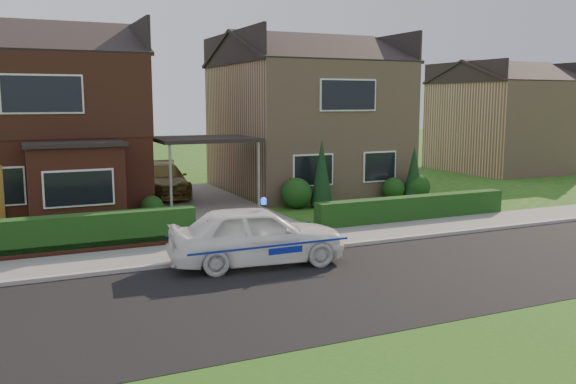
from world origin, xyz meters
TOP-DOWN VIEW (x-y plane):
  - ground at (0.00, 0.00)m, footprint 120.00×120.00m
  - road at (0.00, 0.00)m, footprint 60.00×6.00m
  - kerb at (0.00, 3.05)m, footprint 60.00×0.16m
  - sidewalk at (0.00, 4.10)m, footprint 60.00×2.00m
  - grass_verge at (0.00, -5.00)m, footprint 60.00×4.00m
  - driveway at (0.00, 11.00)m, footprint 3.80×12.00m
  - house_left at (-5.78, 13.90)m, footprint 7.50×9.53m
  - house_right at (5.80, 13.99)m, footprint 7.50×8.06m
  - carport_link at (0.00, 10.95)m, footprint 3.80×3.00m
  - dwarf_wall at (-5.80, 5.30)m, footprint 7.70×0.25m
  - hedge_left at (-5.80, 5.45)m, footprint 7.50×0.55m
  - hedge_right at (5.80, 5.35)m, footprint 7.50×0.55m
  - shrub_left_mid at (-4.00, 9.30)m, footprint 1.32×1.32m
  - shrub_left_near at (-2.40, 9.60)m, footprint 0.84×0.84m
  - shrub_right_near at (3.20, 9.40)m, footprint 1.20×1.20m
  - shrub_right_mid at (7.80, 9.50)m, footprint 0.96×0.96m
  - shrub_right_far at (8.80, 9.20)m, footprint 1.08×1.08m
  - conifer_a at (4.20, 9.20)m, footprint 0.90×0.90m
  - conifer_b at (8.60, 9.20)m, footprint 0.90×0.90m
  - neighbour_right at (20.00, 16.00)m, footprint 6.50×7.00m
  - police_car at (-1.25, 2.40)m, footprint 4.15×4.69m
  - driveway_car at (-1.00, 13.97)m, footprint 2.38×4.90m
  - potted_plant_a at (-4.63, 9.00)m, footprint 0.45×0.32m
  - potted_plant_b at (-4.07, 6.19)m, footprint 0.51×0.47m
  - potted_plant_c at (-6.95, 7.07)m, footprint 0.60×0.60m

SIDE VIEW (x-z plane):
  - ground at x=0.00m, z-range 0.00..0.00m
  - road at x=0.00m, z-range -0.01..0.01m
  - grass_verge at x=0.00m, z-range -0.01..0.01m
  - hedge_left at x=-5.80m, z-range -0.45..0.45m
  - hedge_right at x=5.80m, z-range -0.40..0.40m
  - sidewalk at x=0.00m, z-range 0.00..0.10m
  - kerb at x=0.00m, z-range 0.00..0.12m
  - driveway at x=0.00m, z-range 0.00..0.12m
  - dwarf_wall at x=-5.80m, z-range 0.00..0.36m
  - potted_plant_b at x=-4.07m, z-range 0.00..0.74m
  - potted_plant_c at x=-6.95m, z-range 0.00..0.77m
  - potted_plant_a at x=-4.63m, z-range 0.00..0.82m
  - shrub_left_near at x=-2.40m, z-range 0.00..0.84m
  - shrub_right_mid at x=7.80m, z-range 0.00..0.96m
  - shrub_right_far at x=8.80m, z-range 0.00..1.08m
  - shrub_right_near at x=3.20m, z-range 0.00..1.20m
  - shrub_left_mid at x=-4.00m, z-range 0.00..1.32m
  - police_car at x=-1.25m, z-range -0.08..1.62m
  - driveway_car at x=-1.00m, z-range 0.12..1.50m
  - conifer_b at x=8.60m, z-range 0.00..2.20m
  - conifer_a at x=4.20m, z-range 0.00..2.60m
  - neighbour_right at x=20.00m, z-range 0.00..5.20m
  - carport_link at x=0.00m, z-range 1.27..4.04m
  - house_right at x=5.80m, z-range 0.04..7.29m
  - house_left at x=-5.78m, z-range 0.19..7.44m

